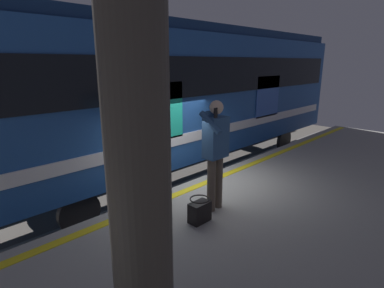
{
  "coord_description": "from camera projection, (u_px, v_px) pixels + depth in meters",
  "views": [
    {
      "loc": [
        4.31,
        4.21,
        3.38
      ],
      "look_at": [
        0.34,
        0.3,
        1.89
      ],
      "focal_mm": 28.73,
      "sensor_mm": 36.0,
      "label": 1
    }
  ],
  "objects": [
    {
      "name": "track_rail_far",
      "position": [
        119.0,
        183.0,
        8.67
      ],
      "size": [
        20.58,
        0.08,
        0.16
      ],
      "primitive_type": "cube",
      "color": "slate",
      "rests_on": "ground"
    },
    {
      "name": "train_carriage",
      "position": [
        186.0,
        89.0,
        8.87
      ],
      "size": [
        12.22,
        2.87,
        4.14
      ],
      "color": "#1E478C",
      "rests_on": "ground"
    },
    {
      "name": "ground_plane",
      "position": [
        193.0,
        222.0,
        6.69
      ],
      "size": [
        24.67,
        24.67,
        0.0
      ],
      "primitive_type": "plane",
      "color": "#4C4742"
    },
    {
      "name": "platform",
      "position": [
        292.0,
        244.0,
        5.02
      ],
      "size": [
        15.83,
        4.55,
        0.99
      ],
      "primitive_type": "cube",
      "color": "gray",
      "rests_on": "ground"
    },
    {
      "name": "station_column",
      "position": [
        138.0,
        151.0,
        1.88
      ],
      "size": [
        0.41,
        0.41,
        3.73
      ],
      "primitive_type": "cylinder",
      "color": "#38332D",
      "rests_on": "platform"
    },
    {
      "name": "safety_line",
      "position": [
        204.0,
        184.0,
        6.23
      ],
      "size": [
        15.51,
        0.16,
        0.01
      ],
      "primitive_type": "cube",
      "color": "yellow",
      "rests_on": "platform"
    },
    {
      "name": "handbag",
      "position": [
        200.0,
        211.0,
        4.72
      ],
      "size": [
        0.34,
        0.31,
        0.39
      ],
      "color": "black",
      "rests_on": "platform"
    },
    {
      "name": "track_rail_near",
      "position": [
        150.0,
        198.0,
        7.69
      ],
      "size": [
        20.58,
        0.08,
        0.16
      ],
      "primitive_type": "cube",
      "color": "slate",
      "rests_on": "ground"
    },
    {
      "name": "passenger",
      "position": [
        215.0,
        147.0,
        4.92
      ],
      "size": [
        0.57,
        0.55,
        1.82
      ],
      "color": "brown",
      "rests_on": "platform"
    }
  ]
}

